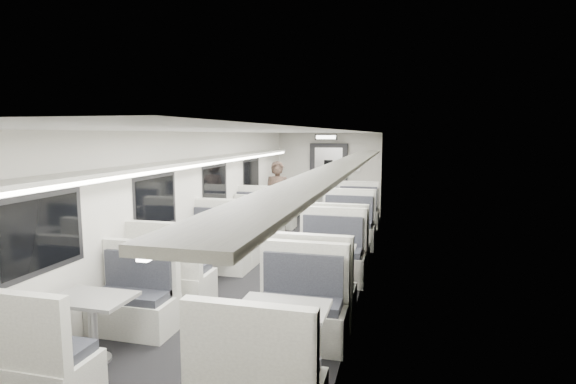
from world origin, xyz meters
The scene contains 19 objects.
room centered at (0.00, 0.00, 1.20)m, with size 3.24×12.24×2.64m.
booth_left_a centered at (-1.00, 3.15, 0.35)m, with size 0.96×1.95×1.04m.
booth_left_b centered at (-1.00, 1.46, 0.41)m, with size 1.12×2.28×1.22m.
booth_left_c centered at (-1.00, -0.67, 0.40)m, with size 1.11×2.25×1.21m.
booth_left_d centered at (-1.00, -3.14, 0.36)m, with size 0.99×2.01×1.07m.
booth_right_a centered at (1.00, 3.66, 0.39)m, with size 1.07×2.16×1.16m.
booth_right_b centered at (1.00, 1.46, 0.41)m, with size 1.12×2.27×1.21m.
booth_right_c centered at (1.00, -0.80, 0.39)m, with size 1.09×2.21×1.18m.
booth_right_d centered at (1.00, -2.99, 0.38)m, with size 1.04×2.12×1.13m.
passenger centered at (-0.68, 2.88, 0.88)m, with size 0.64×0.42×1.75m, color black.
window_a centered at (-1.49, 3.40, 1.35)m, with size 0.02×1.18×0.84m, color black.
window_b centered at (-1.49, 1.20, 1.35)m, with size 0.02×1.18×0.84m, color black.
window_c centered at (-1.49, -1.00, 1.35)m, with size 0.02×1.18×0.84m, color black.
window_d centered at (-1.49, -3.20, 1.35)m, with size 0.02×1.18×0.84m, color black.
luggage_rack_left centered at (-1.24, -0.30, 1.92)m, with size 0.46×10.40×0.09m.
luggage_rack_right centered at (1.24, -0.30, 1.92)m, with size 0.46×10.40×0.09m.
vestibule_door centered at (0.00, 5.93, 1.04)m, with size 1.10×0.13×2.10m.
exit_sign centered at (0.00, 5.44, 2.28)m, with size 0.62×0.12×0.16m.
wall_notice centered at (0.75, 5.92, 1.50)m, with size 0.32×0.02×0.40m, color white.
Camera 1 is at (2.05, -6.94, 2.36)m, focal length 28.00 mm.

